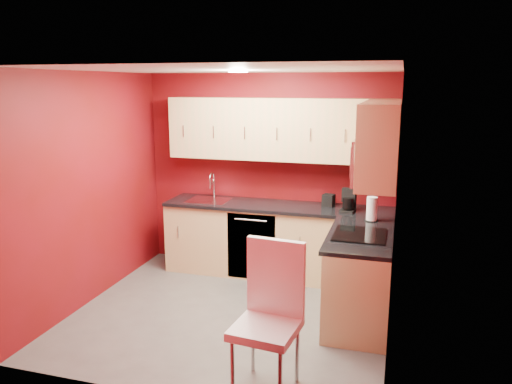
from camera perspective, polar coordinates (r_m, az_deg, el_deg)
The scene contains 21 objects.
floor at distance 5.41m, azimuth -2.88°, elevation -13.66°, with size 3.20×3.20×0.00m, color #55524F.
ceiling at distance 4.87m, azimuth -3.21°, elevation 13.82°, with size 3.20×3.20×0.00m, color white.
wall_back at distance 6.40m, azimuth 1.40°, elevation 2.23°, with size 3.20×3.20×0.00m, color maroon.
wall_front at distance 3.66m, azimuth -10.83°, elevation -5.71°, with size 3.20×3.20×0.00m, color maroon.
wall_left at distance 5.72m, azimuth -18.36°, elevation 0.38°, with size 3.00×3.00×0.00m, color maroon.
wall_right at distance 4.73m, azimuth 15.61°, elevation -1.86°, with size 3.00×3.00×0.00m, color maroon.
base_cabinets_back at distance 6.27m, azimuth 2.42°, elevation -5.68°, with size 2.80×0.60×0.87m, color tan.
base_cabinets_right at distance 5.22m, azimuth 11.80°, elevation -9.70°, with size 0.60×1.30×0.87m, color tan.
countertop_back at distance 6.13m, azimuth 2.43°, elevation -1.67°, with size 2.80×0.63×0.04m, color black.
countertop_right at distance 5.06m, azimuth 11.85°, elevation -4.97°, with size 0.63×1.27×0.04m, color black.
upper_cabinets_back at distance 6.11m, azimuth 2.83°, elevation 7.18°, with size 2.80×0.35×0.75m, color tan.
upper_cabinets_right at distance 5.06m, azimuth 14.12°, elevation 6.47°, with size 0.35×1.55×0.75m.
microwave at distance 4.85m, azimuth 13.49°, elevation 3.55°, with size 0.42×0.76×0.42m.
cooktop at distance 5.02m, azimuth 11.77°, elevation -4.81°, with size 0.50×0.55×0.01m, color black.
sink at distance 6.40m, azimuth -5.37°, elevation -0.62°, with size 0.52×0.42×0.35m.
dishwasher_front at distance 6.07m, azimuth -0.55°, elevation -6.29°, with size 0.60×0.02×0.82m, color black.
downlight at distance 5.15m, azimuth -2.06°, elevation 13.58°, with size 0.20×0.20×0.01m, color white.
coffee_maker at distance 5.87m, azimuth 10.46°, elevation -0.95°, with size 0.16×0.21×0.27m, color black, non-canonical shape.
napkin_holder at distance 6.12m, azimuth 8.29°, elevation -0.93°, with size 0.13×0.13×0.14m, color black, non-canonical shape.
paper_towel at distance 5.54m, azimuth 13.09°, elevation -1.90°, with size 0.15×0.15×0.26m, color white, non-canonical shape.
dining_chair at distance 3.95m, azimuth 1.12°, elevation -14.48°, with size 0.48×0.50×1.18m, color white, non-canonical shape.
Camera 1 is at (1.62, -4.59, 2.37)m, focal length 35.00 mm.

